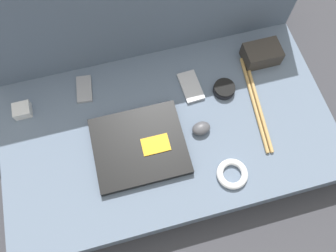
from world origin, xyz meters
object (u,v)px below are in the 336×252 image
(phone_black, at_px, (84,89))
(laptop, at_px, (140,146))
(computer_mouse, at_px, (201,128))
(phone_silver, at_px, (191,86))
(camera_pouch, at_px, (262,54))
(speaker_puck, at_px, (224,89))
(charger_brick, at_px, (22,110))

(phone_black, bearing_deg, laptop, -55.06)
(laptop, relative_size, phone_black, 2.74)
(computer_mouse, height_order, phone_silver, computer_mouse)
(computer_mouse, relative_size, camera_pouch, 0.51)
(laptop, height_order, phone_black, laptop)
(speaker_puck, bearing_deg, laptop, -158.74)
(phone_black, bearing_deg, speaker_puck, -8.84)
(camera_pouch, height_order, charger_brick, camera_pouch)
(computer_mouse, relative_size, charger_brick, 1.16)
(phone_silver, bearing_deg, phone_black, 163.73)
(phone_black, height_order, camera_pouch, camera_pouch)
(phone_silver, relative_size, camera_pouch, 0.96)
(charger_brick, bearing_deg, phone_silver, -5.27)
(phone_black, bearing_deg, camera_pouch, 3.18)
(phone_black, bearing_deg, charger_brick, -164.63)
(phone_black, bearing_deg, computer_mouse, -29.29)
(computer_mouse, bearing_deg, phone_black, 138.11)
(phone_silver, xyz_separation_m, phone_black, (-0.37, 0.09, -0.00))
(laptop, height_order, computer_mouse, computer_mouse)
(phone_silver, height_order, charger_brick, charger_brick)
(speaker_puck, height_order, phone_black, speaker_puck)
(laptop, bearing_deg, charger_brick, 148.10)
(laptop, distance_m, camera_pouch, 0.56)
(speaker_puck, bearing_deg, phone_silver, 158.49)
(charger_brick, bearing_deg, camera_pouch, -0.25)
(computer_mouse, bearing_deg, laptop, 175.58)
(laptop, relative_size, charger_brick, 5.22)
(laptop, height_order, camera_pouch, camera_pouch)
(phone_black, bearing_deg, phone_silver, -6.92)
(laptop, relative_size, speaker_puck, 3.91)
(phone_silver, height_order, camera_pouch, camera_pouch)
(laptop, distance_m, phone_silver, 0.29)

